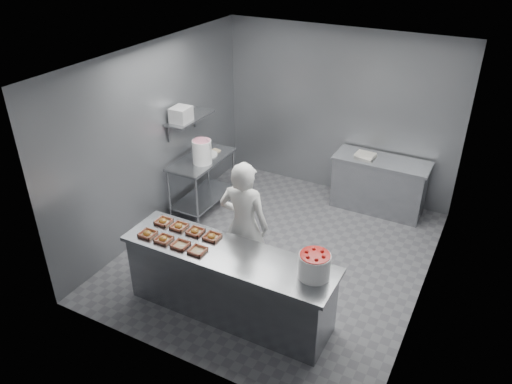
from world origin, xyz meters
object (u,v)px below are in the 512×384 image
strawberry_tub (314,265)px  tray_5 (179,226)px  tray_1 (164,239)px  tray_3 (198,250)px  service_counter (229,283)px  tray_2 (180,245)px  appliance (181,114)px  back_counter (379,185)px  tray_6 (195,231)px  tray_0 (148,234)px  tray_4 (163,221)px  worker (244,226)px  glaze_bucket (202,151)px  prep_table (202,176)px  tray_7 (212,237)px

strawberry_tub → tray_5: bearing=177.1°
tray_1 → tray_3: bearing=0.0°
tray_5 → service_counter: bearing=-11.1°
tray_2 → appliance: (-1.27, 1.89, 0.76)m
tray_1 → strawberry_tub: strawberry_tub is taller
back_counter → strawberry_tub: (0.13, -3.19, 0.60)m
tray_6 → strawberry_tub: (1.59, -0.09, 0.13)m
tray_0 → tray_4: bearing=90.0°
tray_4 → tray_5: same height
back_counter → tray_5: size_ratio=8.01×
worker → appliance: 2.19m
tray_6 → tray_2: bearing=-89.4°
tray_2 → tray_5: tray_5 is taller
tray_0 → tray_4: 0.31m
glaze_bucket → prep_table: bearing=131.2°
tray_4 → tray_3: bearing=-23.3°
tray_5 → strawberry_tub: strawberry_tub is taller
tray_0 → appliance: bearing=112.5°
tray_2 → glaze_bucket: bearing=116.6°
tray_7 → tray_4: bearing=180.0°
tray_7 → tray_5: bearing=180.0°
glaze_bucket → tray_1: bearing=-69.3°
back_counter → worker: bearing=-111.1°
service_counter → tray_0: 1.15m
back_counter → tray_4: size_ratio=8.01×
glaze_bucket → appliance: (-0.27, -0.09, 0.58)m
tray_0 → worker: size_ratio=0.11×
tray_2 → worker: bearing=60.5°
tray_3 → tray_6: size_ratio=1.00×
tray_2 → tray_3: size_ratio=1.00×
tray_1 → tray_3: (0.48, 0.00, -0.00)m
service_counter → appliance: size_ratio=8.77×
tray_0 → tray_3: 0.72m
service_counter → strawberry_tub: bearing=3.4°
tray_4 → glaze_bucket: (-0.51, 1.67, 0.17)m
tray_4 → worker: size_ratio=0.11×
worker → back_counter: bearing=-118.1°
prep_table → worker: bearing=-41.5°
tray_0 → tray_6: same height
tray_2 → tray_3: bearing=0.0°
tray_1 → tray_6: same height
prep_table → tray_6: (1.10, -1.79, 0.33)m
tray_6 → glaze_bucket: bearing=120.6°
back_counter → tray_4: (-1.93, -3.09, 0.47)m
tray_6 → strawberry_tub: strawberry_tub is taller
tray_7 → glaze_bucket: size_ratio=0.41×
service_counter → tray_0: tray_0 is taller
tray_1 → tray_2: size_ratio=1.00×
tray_5 → tray_0: bearing=-127.6°
back_counter → tray_1: tray_1 is taller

